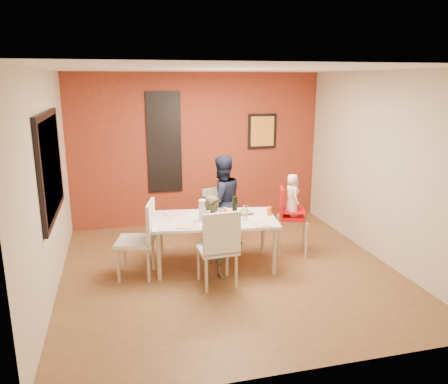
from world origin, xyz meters
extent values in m
plane|color=brown|center=(0.00, 0.00, 0.00)|extent=(4.50, 4.50, 0.00)
cube|color=white|center=(0.00, 0.00, 2.70)|extent=(4.50, 4.50, 0.02)
cube|color=beige|center=(0.00, 2.25, 1.35)|extent=(4.50, 0.02, 2.70)
cube|color=beige|center=(0.00, -2.25, 1.35)|extent=(4.50, 0.02, 2.70)
cube|color=beige|center=(-2.25, 0.00, 1.35)|extent=(0.02, 4.50, 2.70)
cube|color=beige|center=(2.25, 0.00, 1.35)|extent=(0.02, 4.50, 2.70)
cube|color=maroon|center=(0.00, 2.23, 1.35)|extent=(4.50, 0.02, 2.70)
cube|color=black|center=(-2.22, 0.20, 1.55)|extent=(0.05, 1.70, 1.30)
cube|color=black|center=(-2.21, 0.20, 1.55)|extent=(0.02, 1.55, 1.15)
cube|color=silver|center=(-0.60, 2.21, 1.50)|extent=(0.55, 0.03, 1.70)
cube|color=black|center=(-0.60, 2.21, 1.50)|extent=(0.60, 0.03, 1.76)
cube|color=black|center=(1.20, 2.21, 1.65)|extent=(0.54, 0.03, 0.64)
cube|color=gold|center=(1.20, 2.19, 1.65)|extent=(0.44, 0.01, 0.54)
cube|color=silver|center=(-0.15, 0.22, 0.68)|extent=(1.80, 1.15, 0.04)
cylinder|color=#BBAC8B|center=(-0.97, -0.07, 0.33)|extent=(0.06, 0.06, 0.67)
cylinder|color=#BBAC8B|center=(-0.86, 0.71, 0.33)|extent=(0.06, 0.06, 0.67)
cylinder|color=#BBAC8B|center=(0.56, -0.27, 0.33)|extent=(0.06, 0.06, 0.67)
cylinder|color=#BBAC8B|center=(0.66, 0.51, 0.33)|extent=(0.06, 0.06, 0.67)
cube|color=white|center=(-0.26, -0.36, 0.49)|extent=(0.50, 0.50, 0.05)
cube|color=white|center=(-0.24, -0.57, 0.76)|extent=(0.48, 0.07, 0.54)
cylinder|color=#C3AA91|center=(-0.07, -0.15, 0.23)|extent=(0.04, 0.04, 0.47)
cylinder|color=#C3AA91|center=(-0.05, -0.54, 0.23)|extent=(0.04, 0.04, 0.47)
cylinder|color=#C3AA91|center=(-0.46, -0.17, 0.23)|extent=(0.04, 0.04, 0.47)
cylinder|color=#C3AA91|center=(-0.44, -0.56, 0.23)|extent=(0.04, 0.04, 0.47)
cube|color=silver|center=(0.13, 1.13, 0.41)|extent=(0.49, 0.49, 0.05)
cube|color=silver|center=(0.08, 1.30, 0.64)|extent=(0.39, 0.15, 0.45)
cylinder|color=tan|center=(0.01, 0.93, 0.20)|extent=(0.03, 0.03, 0.39)
cylinder|color=tan|center=(-0.08, 1.24, 0.20)|extent=(0.03, 0.03, 0.39)
cylinder|color=tan|center=(0.33, 1.02, 0.20)|extent=(0.03, 0.03, 0.39)
cylinder|color=tan|center=(0.24, 1.33, 0.20)|extent=(0.03, 0.03, 0.39)
cube|color=beige|center=(-1.25, 0.14, 0.49)|extent=(0.58, 0.58, 0.05)
cube|color=beige|center=(-1.04, 0.09, 0.76)|extent=(0.16, 0.47, 0.54)
cylinder|color=tan|center=(-1.40, 0.38, 0.23)|extent=(0.04, 0.04, 0.47)
cylinder|color=tan|center=(-1.02, 0.28, 0.23)|extent=(0.04, 0.04, 0.47)
cylinder|color=tan|center=(-1.49, 0.00, 0.23)|extent=(0.04, 0.04, 0.47)
cylinder|color=tan|center=(-1.11, -0.10, 0.23)|extent=(0.04, 0.04, 0.47)
cube|color=red|center=(1.07, 0.38, 0.58)|extent=(0.45, 0.45, 0.05)
cube|color=red|center=(0.92, 0.43, 0.82)|extent=(0.14, 0.35, 0.42)
cube|color=red|center=(1.07, 0.38, 0.68)|extent=(0.45, 0.45, 0.02)
cylinder|color=tan|center=(1.20, 0.13, 0.28)|extent=(0.03, 0.03, 0.55)
cylinder|color=tan|center=(0.82, 0.25, 0.28)|extent=(0.03, 0.03, 0.55)
cylinder|color=tan|center=(1.33, 0.51, 0.28)|extent=(0.03, 0.03, 0.55)
cylinder|color=tan|center=(0.95, 0.63, 0.28)|extent=(0.03, 0.03, 0.55)
imported|color=#504E39|center=(-0.26, -0.20, 0.57)|extent=(0.48, 0.39, 1.14)
imported|color=black|center=(0.13, 0.97, 0.73)|extent=(0.83, 0.72, 1.45)
imported|color=silver|center=(1.05, 0.38, 0.92)|extent=(0.21, 0.31, 0.63)
cube|color=white|center=(-0.60, -0.03, 0.71)|extent=(0.30, 0.30, 0.01)
cube|color=white|center=(0.02, 0.55, 0.71)|extent=(0.24, 0.24, 0.01)
cube|color=white|center=(0.40, -0.20, 0.71)|extent=(0.22, 0.22, 0.01)
cube|color=white|center=(-0.69, 0.57, 0.71)|extent=(0.29, 0.29, 0.01)
imported|color=white|center=(-0.13, 0.11, 0.73)|extent=(0.26, 0.26, 0.05)
imported|color=white|center=(0.31, 0.33, 0.73)|extent=(0.26, 0.26, 0.06)
cylinder|color=black|center=(0.15, 0.28, 0.84)|extent=(0.07, 0.07, 0.28)
cylinder|color=white|center=(-0.10, 0.01, 0.80)|extent=(0.07, 0.07, 0.20)
cylinder|color=silver|center=(0.24, 0.06, 0.80)|extent=(0.07, 0.07, 0.20)
cylinder|color=white|center=(-0.32, 0.17, 0.85)|extent=(0.13, 0.13, 0.29)
cylinder|color=red|center=(-0.01, 0.18, 0.77)|extent=(0.04, 0.04, 0.14)
cylinder|color=#296822|center=(-0.05, 0.27, 0.77)|extent=(0.03, 0.03, 0.13)
cylinder|color=brown|center=(-0.14, 0.29, 0.77)|extent=(0.04, 0.04, 0.14)
cylinder|color=#D45B17|center=(0.63, 0.18, 0.76)|extent=(0.07, 0.07, 0.12)
camera|label=1|loc=(-1.43, -5.41, 2.57)|focal=35.00mm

